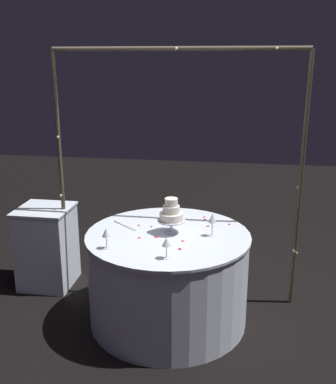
{
  "coord_description": "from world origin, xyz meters",
  "views": [
    {
      "loc": [
        0.52,
        -3.25,
        2.09
      ],
      "look_at": [
        0.0,
        0.0,
        1.11
      ],
      "focal_mm": 41.8,
      "sensor_mm": 36.0,
      "label": 1
    }
  ],
  "objects_px": {
    "side_table": "(47,246)",
    "tiered_cake": "(171,214)",
    "wine_glass_1": "(178,210)",
    "wine_glass_0": "(212,219)",
    "decorative_arch": "(176,141)",
    "wine_glass_3": "(106,233)",
    "main_table": "(168,277)",
    "cake_knife": "(124,225)",
    "wine_glass_2": "(167,243)"
  },
  "relations": [
    {
      "from": "decorative_arch",
      "to": "wine_glass_3",
      "type": "bearing_deg",
      "value": -116.9
    },
    {
      "from": "tiered_cake",
      "to": "wine_glass_3",
      "type": "xyz_separation_m",
      "value": [
        -0.42,
        -0.38,
        -0.04
      ]
    },
    {
      "from": "main_table",
      "to": "cake_knife",
      "type": "bearing_deg",
      "value": 161.69
    },
    {
      "from": "decorative_arch",
      "to": "cake_knife",
      "type": "bearing_deg",
      "value": -142.17
    },
    {
      "from": "wine_glass_1",
      "to": "side_table",
      "type": "bearing_deg",
      "value": 172.73
    },
    {
      "from": "decorative_arch",
      "to": "wine_glass_2",
      "type": "distance_m",
      "value": 1.04
    },
    {
      "from": "main_table",
      "to": "tiered_cake",
      "type": "bearing_deg",
      "value": 56.58
    },
    {
      "from": "tiered_cake",
      "to": "cake_knife",
      "type": "xyz_separation_m",
      "value": [
        -0.41,
        0.1,
        -0.16
      ]
    },
    {
      "from": "side_table",
      "to": "wine_glass_1",
      "type": "xyz_separation_m",
      "value": [
        1.28,
        -0.16,
        0.49
      ]
    },
    {
      "from": "side_table",
      "to": "wine_glass_2",
      "type": "height_order",
      "value": "wine_glass_2"
    },
    {
      "from": "decorative_arch",
      "to": "main_table",
      "type": "distance_m",
      "value": 1.13
    },
    {
      "from": "main_table",
      "to": "wine_glass_1",
      "type": "height_order",
      "value": "wine_glass_1"
    },
    {
      "from": "tiered_cake",
      "to": "main_table",
      "type": "bearing_deg",
      "value": -123.42
    },
    {
      "from": "decorative_arch",
      "to": "main_table",
      "type": "height_order",
      "value": "decorative_arch"
    },
    {
      "from": "wine_glass_0",
      "to": "wine_glass_1",
      "type": "distance_m",
      "value": 0.39
    },
    {
      "from": "wine_glass_3",
      "to": "decorative_arch",
      "type": "bearing_deg",
      "value": 63.1
    },
    {
      "from": "decorative_arch",
      "to": "main_table",
      "type": "xyz_separation_m",
      "value": [
        0.0,
        -0.43,
        -1.05
      ]
    },
    {
      "from": "decorative_arch",
      "to": "main_table",
      "type": "relative_size",
      "value": 1.67
    },
    {
      "from": "cake_knife",
      "to": "wine_glass_3",
      "type": "bearing_deg",
      "value": -90.5
    },
    {
      "from": "wine_glass_1",
      "to": "decorative_arch",
      "type": "bearing_deg",
      "value": 105.22
    },
    {
      "from": "wine_glass_0",
      "to": "cake_knife",
      "type": "relative_size",
      "value": 0.76
    },
    {
      "from": "main_table",
      "to": "side_table",
      "type": "xyz_separation_m",
      "value": [
        -1.23,
        0.43,
        0.0
      ]
    },
    {
      "from": "wine_glass_1",
      "to": "wine_glass_0",
      "type": "bearing_deg",
      "value": -39.52
    },
    {
      "from": "wine_glass_1",
      "to": "wine_glass_3",
      "type": "distance_m",
      "value": 0.76
    },
    {
      "from": "side_table",
      "to": "wine_glass_0",
      "type": "height_order",
      "value": "wine_glass_0"
    },
    {
      "from": "main_table",
      "to": "wine_glass_3",
      "type": "relative_size",
      "value": 8.32
    },
    {
      "from": "side_table",
      "to": "wine_glass_2",
      "type": "distance_m",
      "value": 1.64
    },
    {
      "from": "tiered_cake",
      "to": "wine_glass_2",
      "type": "height_order",
      "value": "tiered_cake"
    },
    {
      "from": "wine_glass_1",
      "to": "cake_knife",
      "type": "distance_m",
      "value": 0.47
    },
    {
      "from": "wine_glass_0",
      "to": "cake_knife",
      "type": "bearing_deg",
      "value": 171.38
    },
    {
      "from": "decorative_arch",
      "to": "wine_glass_1",
      "type": "xyz_separation_m",
      "value": [
        0.05,
        -0.17,
        -0.56
      ]
    },
    {
      "from": "tiered_cake",
      "to": "wine_glass_0",
      "type": "distance_m",
      "value": 0.33
    },
    {
      "from": "main_table",
      "to": "decorative_arch",
      "type": "bearing_deg",
      "value": 90.01
    },
    {
      "from": "tiered_cake",
      "to": "cake_knife",
      "type": "height_order",
      "value": "tiered_cake"
    },
    {
      "from": "side_table",
      "to": "wine_glass_1",
      "type": "distance_m",
      "value": 1.38
    },
    {
      "from": "wine_glass_1",
      "to": "cake_knife",
      "type": "bearing_deg",
      "value": -162.82
    },
    {
      "from": "side_table",
      "to": "cake_knife",
      "type": "height_order",
      "value": "cake_knife"
    },
    {
      "from": "side_table",
      "to": "wine_glass_0",
      "type": "distance_m",
      "value": 1.71
    },
    {
      "from": "main_table",
      "to": "wine_glass_2",
      "type": "relative_size",
      "value": 8.54
    },
    {
      "from": "side_table",
      "to": "tiered_cake",
      "type": "bearing_deg",
      "value": -17.6
    },
    {
      "from": "side_table",
      "to": "tiered_cake",
      "type": "relative_size",
      "value": 2.69
    },
    {
      "from": "main_table",
      "to": "cake_knife",
      "type": "height_order",
      "value": "cake_knife"
    },
    {
      "from": "side_table",
      "to": "wine_glass_1",
      "type": "relative_size",
      "value": 4.95
    },
    {
      "from": "decorative_arch",
      "to": "wine_glass_3",
      "type": "xyz_separation_m",
      "value": [
        -0.4,
        -0.78,
        -0.55
      ]
    },
    {
      "from": "cake_knife",
      "to": "wine_glass_0",
      "type": "bearing_deg",
      "value": -8.62
    },
    {
      "from": "wine_glass_0",
      "to": "wine_glass_1",
      "type": "relative_size",
      "value": 1.19
    },
    {
      "from": "wine_glass_1",
      "to": "wine_glass_3",
      "type": "height_order",
      "value": "wine_glass_3"
    },
    {
      "from": "side_table",
      "to": "tiered_cake",
      "type": "height_order",
      "value": "tiered_cake"
    },
    {
      "from": "main_table",
      "to": "wine_glass_2",
      "type": "xyz_separation_m",
      "value": [
        0.06,
        -0.45,
        0.5
      ]
    },
    {
      "from": "decorative_arch",
      "to": "wine_glass_1",
      "type": "height_order",
      "value": "decorative_arch"
    }
  ]
}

